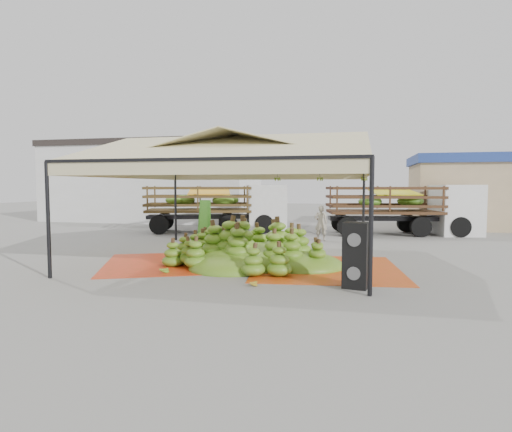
% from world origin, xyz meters
% --- Properties ---
extents(ground, '(90.00, 90.00, 0.00)m').
position_xyz_m(ground, '(0.00, 0.00, 0.00)').
color(ground, slate).
rests_on(ground, ground).
extents(canopy_tent, '(8.10, 8.10, 4.00)m').
position_xyz_m(canopy_tent, '(0.00, 0.00, 3.30)').
color(canopy_tent, black).
rests_on(canopy_tent, ground).
extents(building_white, '(14.30, 6.30, 5.40)m').
position_xyz_m(building_white, '(-10.00, 14.00, 2.71)').
color(building_white, silver).
rests_on(building_white, ground).
extents(building_tan, '(6.30, 5.30, 4.10)m').
position_xyz_m(building_tan, '(10.00, 13.00, 2.07)').
color(building_tan, tan).
rests_on(building_tan, ground).
extents(tarp_left, '(5.45, 5.34, 0.01)m').
position_xyz_m(tarp_left, '(-1.72, -1.26, 0.01)').
color(tarp_left, red).
rests_on(tarp_left, ground).
extents(tarp_right, '(4.56, 4.74, 0.01)m').
position_xyz_m(tarp_right, '(2.88, -1.10, 0.01)').
color(tarp_right, red).
rests_on(tarp_right, ground).
extents(banana_heap, '(7.23, 6.55, 1.28)m').
position_xyz_m(banana_heap, '(0.65, -0.77, 0.64)').
color(banana_heap, '#427618').
rests_on(banana_heap, ground).
extents(hand_yellow_a, '(0.44, 0.37, 0.20)m').
position_xyz_m(hand_yellow_a, '(2.47, -1.61, 0.10)').
color(hand_yellow_a, '#AE8C22').
rests_on(hand_yellow_a, ground).
extents(hand_yellow_b, '(0.41, 0.34, 0.19)m').
position_xyz_m(hand_yellow_b, '(1.27, -3.70, 0.09)').
color(hand_yellow_b, '#AD8522').
rests_on(hand_yellow_b, ground).
extents(hand_red_a, '(0.48, 0.46, 0.17)m').
position_xyz_m(hand_red_a, '(1.87, -1.35, 0.09)').
color(hand_red_a, '#5C2215').
rests_on(hand_red_a, ground).
extents(hand_red_b, '(0.42, 0.36, 0.17)m').
position_xyz_m(hand_red_b, '(3.70, -2.24, 0.09)').
color(hand_red_b, '#571913').
rests_on(hand_red_b, ground).
extents(hand_green, '(0.51, 0.45, 0.21)m').
position_xyz_m(hand_green, '(-1.46, -2.71, 0.10)').
color(hand_green, '#3C821B').
rests_on(hand_green, ground).
extents(hanging_bunches, '(3.24, 0.24, 0.20)m').
position_xyz_m(hanging_bunches, '(2.46, 1.62, 2.62)').
color(hanging_bunches, '#537919').
rests_on(hanging_bunches, ground).
extents(speaker_stack, '(0.64, 0.59, 1.54)m').
position_xyz_m(speaker_stack, '(3.70, -3.32, 0.77)').
color(speaker_stack, black).
rests_on(speaker_stack, ground).
extents(banana_leaves, '(0.96, 1.36, 3.70)m').
position_xyz_m(banana_leaves, '(-1.92, 1.63, 0.00)').
color(banana_leaves, '#2F7B20').
rests_on(banana_leaves, ground).
extents(vendor, '(0.58, 0.39, 1.54)m').
position_xyz_m(vendor, '(2.24, 5.27, 0.77)').
color(vendor, gray).
rests_on(vendor, ground).
extents(truck_left, '(7.49, 4.47, 2.43)m').
position_xyz_m(truck_left, '(-3.09, 7.86, 1.50)').
color(truck_left, '#4A3618').
rests_on(truck_left, ground).
extents(truck_right, '(7.41, 3.67, 2.43)m').
position_xyz_m(truck_right, '(6.19, 8.62, 1.50)').
color(truck_right, '#483018').
rests_on(truck_right, ground).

